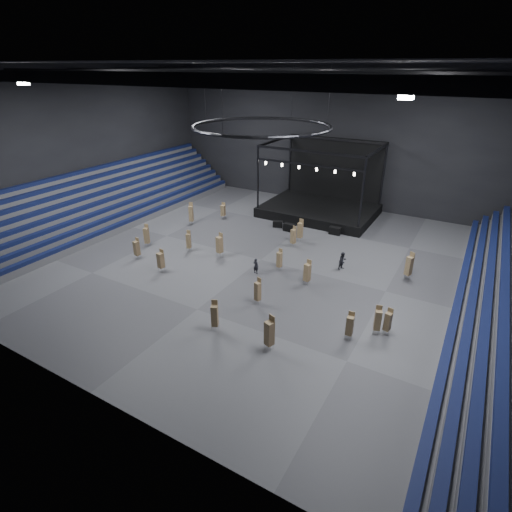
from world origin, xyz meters
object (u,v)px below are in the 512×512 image
Objects in this scene: chair_stack_10 at (378,320)px; chair_stack_16 at (189,241)px; flight_case_mid at (289,227)px; chair_stack_14 at (279,259)px; chair_stack_11 at (258,291)px; chair_stack_3 at (191,213)px; man_center at (256,266)px; chair_stack_6 at (307,272)px; chair_stack_9 at (388,321)px; chair_stack_12 at (215,315)px; chair_stack_1 at (350,325)px; chair_stack_17 at (269,333)px; chair_stack_5 at (161,260)px; flight_case_right at (335,231)px; stage at (321,203)px; chair_stack_4 at (409,265)px; chair_stack_13 at (293,236)px; chair_stack_15 at (300,230)px; chair_stack_7 at (137,248)px; chair_stack_2 at (147,235)px; flight_case_left at (278,224)px; chair_stack_0 at (220,244)px; crew_member at (343,261)px; chair_stack_8 at (223,210)px.

chair_stack_10 is 21.48m from chair_stack_16.
chair_stack_14 is at bearing -69.79° from flight_case_mid.
chair_stack_3 is at bearing 158.50° from chair_stack_11.
chair_stack_16 reaches higher than flight_case_mid.
chair_stack_11 is 1.54× the size of man_center.
chair_stack_6 is 8.85m from chair_stack_9.
flight_case_mid is 0.55× the size of chair_stack_12.
chair_stack_1 is 27.24m from chair_stack_3.
chair_stack_5 is at bearing 179.99° from chair_stack_17.
chair_stack_17 reaches higher than flight_case_right.
stage reaches higher than chair_stack_12.
chair_stack_10 is (9.19, -16.64, 0.77)m from flight_case_right.
chair_stack_1 is at bearing 160.02° from man_center.
flight_case_right is at bearing 108.45° from chair_stack_1.
chair_stack_14 is 1.43× the size of man_center.
chair_stack_16 is at bearing -123.21° from flight_case_mid.
chair_stack_4 is at bearing 76.62° from chair_stack_1.
chair_stack_5 is at bearing -128.67° from chair_stack_4.
stage reaches higher than flight_case_right.
chair_stack_11 is 4.81m from chair_stack_12.
chair_stack_3 reaches higher than flight_case_right.
chair_stack_12 is at bearing -71.48° from chair_stack_13.
chair_stack_13 is (-11.96, 11.13, -0.01)m from chair_stack_10.
chair_stack_12 is at bearing -160.67° from chair_stack_1.
chair_stack_6 is 0.94× the size of chair_stack_15.
chair_stack_14 is (-1.19, 6.25, -0.07)m from chair_stack_11.
chair_stack_4 is 1.17× the size of chair_stack_7.
chair_stack_11 is at bearing -28.10° from chair_stack_2.
chair_stack_14 is 0.86× the size of chair_stack_15.
chair_stack_6 is 5.08m from man_center.
chair_stack_12 reaches higher than chair_stack_14.
chair_stack_0 is at bearing -97.75° from flight_case_left.
chair_stack_9 is at bearing 60.87° from chair_stack_17.
crew_member is at bearing 29.78° from chair_stack_7.
chair_stack_15 reaches higher than flight_case_left.
chair_stack_7 is at bearing 170.57° from chair_stack_1.
chair_stack_7 is 0.88× the size of chair_stack_15.
chair_stack_4 is at bearing 7.33° from chair_stack_13.
chair_stack_8 is 15.41m from man_center.
flight_case_mid is at bearing 37.80° from chair_stack_16.
chair_stack_2 is 0.91× the size of chair_stack_3.
chair_stack_6 is (1.87, -12.50, 0.82)m from flight_case_right.
chair_stack_2 is at bearing -122.40° from stage.
chair_stack_11 reaches higher than chair_stack_5.
chair_stack_4 is (26.00, -1.15, -0.04)m from chair_stack_3.
chair_stack_17 is (4.80, -10.96, 0.27)m from chair_stack_14.
chair_stack_10 is 9.58m from chair_stack_11.
chair_stack_10 is at bearing -59.55° from stage.
flight_case_mid is 4.45m from chair_stack_13.
man_center is at bearing -11.92° from chair_stack_2.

